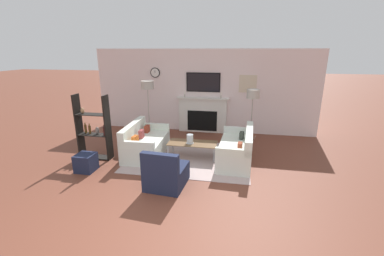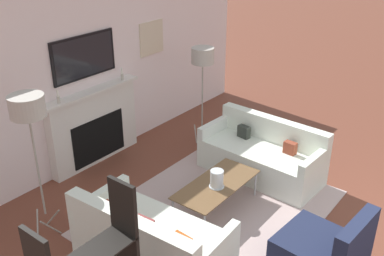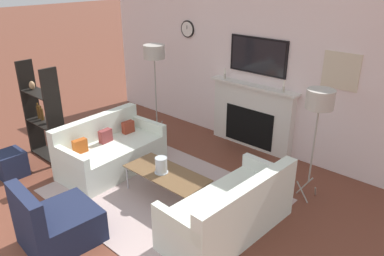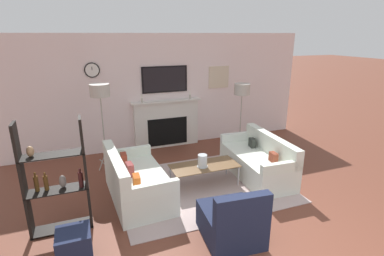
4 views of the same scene
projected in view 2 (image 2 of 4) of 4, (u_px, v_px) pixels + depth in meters
name	position (u px, v px, depth m)	size (l,w,h in m)	color
fireplace_wall	(86.00, 85.00, 6.54)	(7.32, 0.28, 2.70)	silver
area_rug	(214.00, 212.00, 5.78)	(3.01, 2.37, 0.01)	#B79F9B
couch_left	(150.00, 243.00, 4.80)	(0.95, 1.68, 0.83)	silver
couch_right	(262.00, 156.00, 6.51)	(0.86, 1.78, 0.81)	silver
armchair	(323.00, 254.00, 4.69)	(0.80, 0.89, 0.83)	#1D243F
coffee_table	(217.00, 185.00, 5.68)	(1.24, 0.56, 0.39)	brown
hurricane_candle	(217.00, 180.00, 5.57)	(0.19, 0.19, 0.23)	silver
floor_lamp_left	(27.00, 109.00, 4.72)	(0.38, 0.38, 1.78)	#9E998E
floor_lamp_right	(203.00, 57.00, 7.02)	(0.36, 0.36, 1.61)	#9E998E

